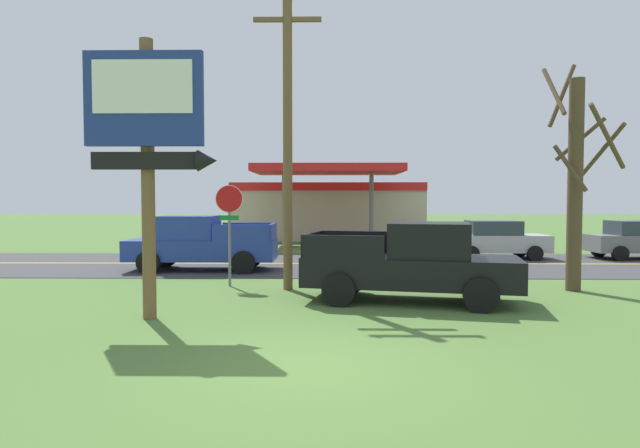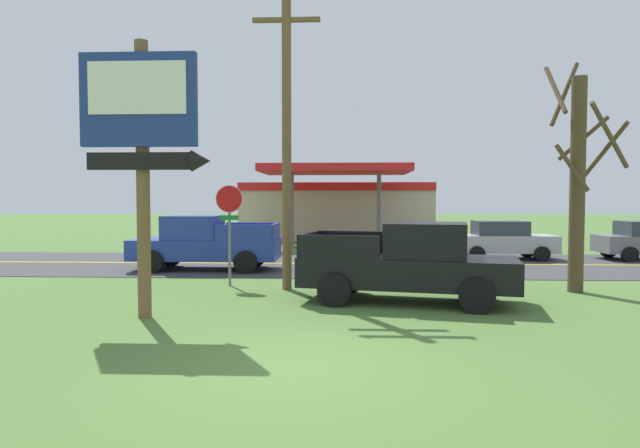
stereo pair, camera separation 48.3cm
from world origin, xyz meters
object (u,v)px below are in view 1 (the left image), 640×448
object	(u,v)px
motel_sign	(149,132)
car_grey_far_lane	(639,240)
utility_pole	(288,121)
bare_tree	(576,177)
stop_sign	(229,217)
pickup_black_parked_on_lawn	(413,263)
gas_station	(328,209)
car_silver_near_lane	(496,240)
pickup_blue_on_road	(201,244)

from	to	relation	value
motel_sign	car_grey_far_lane	world-z (taller)	motel_sign
utility_pole	bare_tree	distance (m)	8.10
bare_tree	car_grey_far_lane	world-z (taller)	bare_tree
motel_sign	bare_tree	bearing A→B (deg)	19.86
stop_sign	pickup_black_parked_on_lawn	size ratio (longest dim) A/B	0.54
stop_sign	car_grey_far_lane	distance (m)	17.83
gas_station	pickup_black_parked_on_lawn	size ratio (longest dim) A/B	2.19
car_silver_near_lane	stop_sign	bearing A→B (deg)	-143.36
pickup_black_parked_on_lawn	pickup_blue_on_road	size ratio (longest dim) A/B	1.06
car_silver_near_lane	car_grey_far_lane	world-z (taller)	same
motel_sign	utility_pole	world-z (taller)	utility_pole
bare_tree	car_grey_far_lane	distance (m)	10.61
motel_sign	pickup_black_parked_on_lawn	world-z (taller)	motel_sign
car_silver_near_lane	car_grey_far_lane	bearing A→B (deg)	0.00
pickup_blue_on_road	car_grey_far_lane	size ratio (longest dim) A/B	1.24
bare_tree	car_silver_near_lane	world-z (taller)	bare_tree
car_silver_near_lane	gas_station	bearing A→B (deg)	120.67
motel_sign	gas_station	xyz separation A→B (m)	(3.69, 24.03, -1.98)
car_silver_near_lane	motel_sign	bearing A→B (deg)	-132.46
motel_sign	pickup_black_parked_on_lawn	distance (m)	6.86
pickup_blue_on_road	motel_sign	bearing A→B (deg)	-84.00
car_grey_far_lane	gas_station	bearing A→B (deg)	137.61
motel_sign	pickup_blue_on_road	xyz separation A→B (m)	(-0.83, 7.90, -2.96)
car_silver_near_lane	pickup_black_parked_on_lawn	bearing A→B (deg)	-117.43
stop_sign	pickup_blue_on_road	distance (m)	4.00
car_silver_near_lane	car_grey_far_lane	distance (m)	6.10
utility_pole	pickup_black_parked_on_lawn	distance (m)	5.25
motel_sign	pickup_black_parked_on_lawn	xyz separation A→B (m)	(5.81, 2.12, -2.96)
pickup_black_parked_on_lawn	gas_station	bearing A→B (deg)	95.52
utility_pole	car_silver_near_lane	bearing A→B (deg)	44.00
motel_sign	bare_tree	size ratio (longest dim) A/B	0.92
bare_tree	gas_station	size ratio (longest dim) A/B	0.53
gas_station	motel_sign	bearing A→B (deg)	-98.74
pickup_blue_on_road	pickup_black_parked_on_lawn	bearing A→B (deg)	-41.04
gas_station	stop_sign	bearing A→B (deg)	-98.28
car_silver_near_lane	car_grey_far_lane	size ratio (longest dim) A/B	1.00
bare_tree	gas_station	bearing A→B (deg)	108.69
bare_tree	car_silver_near_lane	xyz separation A→B (m)	(0.35, 8.09, -2.32)
pickup_blue_on_road	car_silver_near_lane	size ratio (longest dim) A/B	1.24
motel_sign	car_grey_far_lane	xyz separation A→B (m)	(16.98, 11.90, -3.09)
pickup_black_parked_on_lawn	stop_sign	bearing A→B (deg)	155.09
pickup_black_parked_on_lawn	car_silver_near_lane	world-z (taller)	pickup_black_parked_on_lawn
stop_sign	utility_pole	bearing A→B (deg)	-17.32
motel_sign	bare_tree	distance (m)	11.23
bare_tree	car_silver_near_lane	distance (m)	8.43
pickup_black_parked_on_lawn	motel_sign	bearing A→B (deg)	-159.98
pickup_black_parked_on_lawn	car_silver_near_lane	xyz separation A→B (m)	(5.08, 9.78, -0.13)
gas_station	pickup_blue_on_road	size ratio (longest dim) A/B	2.31
gas_station	pickup_black_parked_on_lawn	world-z (taller)	gas_station
stop_sign	gas_station	size ratio (longest dim) A/B	0.25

